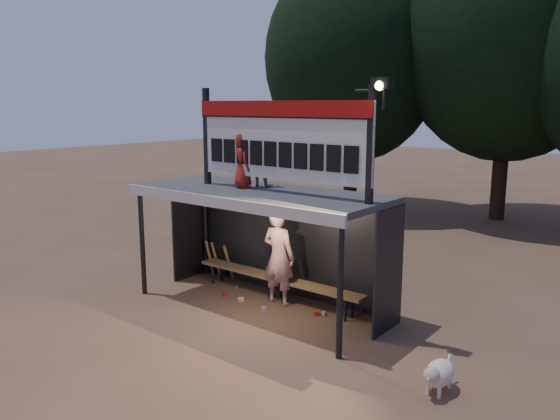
# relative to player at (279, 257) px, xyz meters

# --- Properties ---
(ground) EXTENTS (80.00, 80.00, 0.00)m
(ground) POSITION_rel_player_xyz_m (-0.18, -0.38, -0.97)
(ground) COLOR brown
(ground) RESTS_ON ground
(player) EXTENTS (0.72, 0.49, 1.94)m
(player) POSITION_rel_player_xyz_m (0.00, 0.00, 0.00)
(player) COLOR white
(player) RESTS_ON ground
(child_a) EXTENTS (0.54, 0.44, 1.06)m
(child_a) POSITION_rel_player_xyz_m (-0.44, 0.02, 1.88)
(child_a) COLOR slate
(child_a) RESTS_ON dugout_shelter
(child_b) EXTENTS (0.62, 0.58, 1.06)m
(child_b) POSITION_rel_player_xyz_m (-0.61, -0.34, 1.88)
(child_b) COLOR #9F2318
(child_b) RESTS_ON dugout_shelter
(dugout_shelter) EXTENTS (5.10, 2.08, 2.32)m
(dugout_shelter) POSITION_rel_player_xyz_m (-0.18, -0.14, 0.88)
(dugout_shelter) COLOR #3D3D3F
(dugout_shelter) RESTS_ON ground
(scoreboard_assembly) EXTENTS (4.10, 0.27, 1.99)m
(scoreboard_assembly) POSITION_rel_player_xyz_m (0.38, -0.39, 2.36)
(scoreboard_assembly) COLOR black
(scoreboard_assembly) RESTS_ON dugout_shelter
(bench) EXTENTS (4.00, 0.35, 0.48)m
(bench) POSITION_rel_player_xyz_m (-0.18, 0.17, -0.53)
(bench) COLOR olive
(bench) RESTS_ON ground
(tree_left) EXTENTS (6.46, 6.46, 9.27)m
(tree_left) POSITION_rel_player_xyz_m (-4.18, 9.62, 4.55)
(tree_left) COLOR black
(tree_left) RESTS_ON ground
(tree_mid) EXTENTS (7.22, 7.22, 10.36)m
(tree_mid) POSITION_rel_player_xyz_m (0.82, 11.12, 5.20)
(tree_mid) COLOR #2F2114
(tree_mid) RESTS_ON ground
(dog) EXTENTS (0.36, 0.81, 0.49)m
(dog) POSITION_rel_player_xyz_m (3.84, -1.32, -0.69)
(dog) COLOR white
(dog) RESTS_ON ground
(bats) EXTENTS (0.68, 0.35, 0.84)m
(bats) POSITION_rel_player_xyz_m (-2.08, 0.44, -0.54)
(bats) COLOR #A07A4A
(bats) RESTS_ON ground
(litter) EXTENTS (2.96, 1.09, 0.08)m
(litter) POSITION_rel_player_xyz_m (0.06, -0.10, -0.93)
(litter) COLOR red
(litter) RESTS_ON ground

